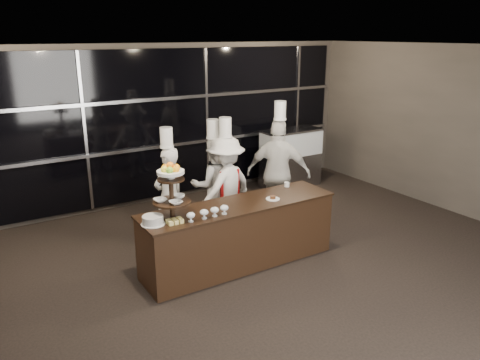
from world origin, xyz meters
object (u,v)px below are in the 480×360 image
layer_cake (153,220)px  chef_d (278,173)px  buffet_counter (239,234)px  chef_c (226,186)px  chef_b (214,184)px  display_stand (171,187)px  chef_a (169,194)px  display_case (291,155)px

layer_cake → chef_d: chef_d is taller
buffet_counter → chef_c: chef_c is taller
chef_c → chef_b: bearing=104.8°
display_stand → chef_b: chef_b is taller
chef_a → chef_b: (0.82, 0.06, -0.00)m
chef_b → display_case: bearing=25.1°
layer_cake → chef_a: bearing=58.8°
display_case → chef_c: 2.86m
layer_cake → display_case: size_ratio=0.23×
display_case → chef_a: size_ratio=0.70×
chef_a → buffet_counter: bearing=-67.2°
chef_a → display_case: bearing=20.4°
display_stand → layer_cake: (-0.28, -0.05, -0.37)m
buffet_counter → display_stand: bearing=-180.0°
display_stand → chef_a: bearing=68.3°
display_case → chef_a: (-3.35, -1.24, 0.12)m
chef_c → chef_d: size_ratio=0.91×
layer_cake → display_stand: bearing=10.0°
chef_a → layer_cake: bearing=-121.2°
chef_a → chef_d: 1.89m
layer_cake → chef_a: (0.77, 1.27, -0.17)m
display_stand → display_case: display_stand is taller
chef_b → chef_d: bearing=-19.8°
buffet_counter → layer_cake: layer_cake is taller
display_stand → buffet_counter: bearing=0.0°
chef_b → display_stand: bearing=-135.6°
chef_c → layer_cake: bearing=-147.6°
chef_a → chef_b: chef_b is taller
layer_cake → chef_d: 2.79m
display_stand → chef_d: bearing=21.1°
chef_b → layer_cake: bearing=-140.1°
chef_c → chef_a: bearing=166.3°
buffet_counter → chef_d: bearing=33.9°
layer_cake → chef_c: 1.97m
buffet_counter → display_case: bearing=41.0°
layer_cake → chef_a: size_ratio=0.16×
display_case → chef_b: chef_b is taller
buffet_counter → layer_cake: (-1.28, -0.05, 0.51)m
chef_a → chef_d: size_ratio=0.86×
layer_cake → chef_c: bearing=32.4°
chef_b → chef_d: chef_d is taller
display_case → chef_c: bearing=-149.3°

